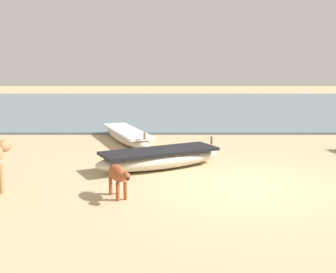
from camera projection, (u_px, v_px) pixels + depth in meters
ground at (238, 184)px, 8.77m from camera, size 80.00×80.00×0.00m
sea_water at (193, 106)px, 24.78m from camera, size 60.00×20.00×0.08m
fishing_boat_1 at (127, 136)px, 13.47m from camera, size 2.18×3.94×0.60m
fishing_boat_6 at (160, 158)px, 10.09m from camera, size 3.29×2.33×0.66m
calf_near_rust at (118, 175)px, 7.83m from camera, size 0.59×0.90×0.62m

